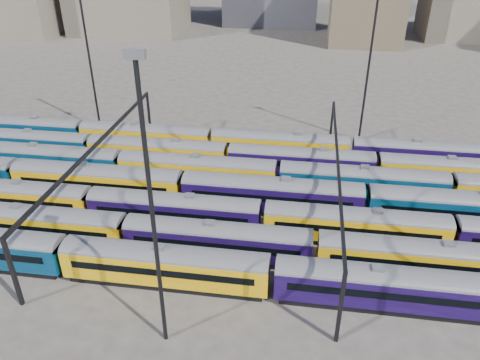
# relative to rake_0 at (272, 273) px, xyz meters

# --- Properties ---
(ground) EXTENTS (500.00, 500.00, 0.00)m
(ground) POSITION_rel_rake_0_xyz_m (-3.80, 15.00, -2.77)
(ground) COLOR #47413C
(ground) RESTS_ON ground
(rake_0) EXTENTS (128.42, 3.13, 5.28)m
(rake_0) POSITION_rel_rake_0_xyz_m (0.00, 0.00, 0.00)
(rake_0) COLOR black
(rake_0) RESTS_ON ground
(rake_1) EXTENTS (145.71, 3.04, 5.13)m
(rake_1) POSITION_rel_rake_0_xyz_m (-6.38, 5.00, -0.08)
(rake_1) COLOR black
(rake_1) RESTS_ON ground
(rake_2) EXTENTS (126.30, 3.08, 5.19)m
(rake_2) POSITION_rel_rake_0_xyz_m (-2.03, 10.00, -0.05)
(rake_2) COLOR black
(rake_2) RESTS_ON ground
(rake_3) EXTENTS (137.16, 3.34, 5.65)m
(rake_3) POSITION_rel_rake_0_xyz_m (-12.89, 15.00, 0.19)
(rake_3) COLOR black
(rake_3) RESTS_ON ground
(rake_4) EXTENTS (132.13, 3.22, 5.43)m
(rake_4) POSITION_rel_rake_0_xyz_m (-1.03, 20.00, 0.08)
(rake_4) COLOR black
(rake_4) RESTS_ON ground
(rake_5) EXTENTS (147.52, 3.08, 5.19)m
(rake_5) POSITION_rel_rake_0_xyz_m (-19.35, 25.00, -0.05)
(rake_5) COLOR black
(rake_5) RESTS_ON ground
(rake_6) EXTENTS (105.95, 3.10, 5.23)m
(rake_6) POSITION_rel_rake_0_xyz_m (-22.87, 30.00, -0.03)
(rake_6) COLOR black
(rake_6) RESTS_ON ground
(gantry_1) EXTENTS (0.35, 40.35, 8.03)m
(gantry_1) POSITION_rel_rake_0_xyz_m (-23.80, 15.00, 4.02)
(gantry_1) COLOR black
(gantry_1) RESTS_ON ground
(gantry_2) EXTENTS (0.35, 40.35, 8.03)m
(gantry_2) POSITION_rel_rake_0_xyz_m (6.20, 15.00, 4.02)
(gantry_2) COLOR black
(gantry_2) RESTS_ON ground
(mast_1) EXTENTS (1.40, 0.50, 25.60)m
(mast_1) POSITION_rel_rake_0_xyz_m (-33.80, 37.00, 11.20)
(mast_1) COLOR black
(mast_1) RESTS_ON ground
(mast_2) EXTENTS (1.40, 0.50, 25.60)m
(mast_2) POSITION_rel_rake_0_xyz_m (-8.80, -7.00, 11.20)
(mast_2) COLOR black
(mast_2) RESTS_ON ground
(mast_3) EXTENTS (1.40, 0.50, 25.60)m
(mast_3) POSITION_rel_rake_0_xyz_m (11.20, 39.00, 11.20)
(mast_3) COLOR black
(mast_3) RESTS_ON ground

